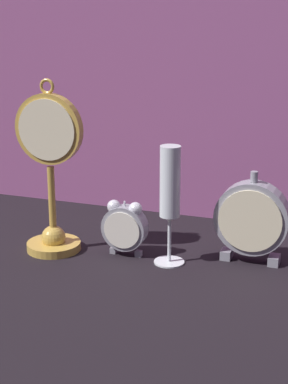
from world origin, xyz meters
The scene contains 6 objects.
ground_plane centered at (0.00, 0.00, 0.00)m, with size 4.00×4.00×0.00m, color black.
fabric_backdrop_drape centered at (0.00, 0.33, 0.34)m, with size 1.78×0.01×0.68m, color #8E4C7F.
pocket_watch_on_stand centered at (-0.17, 0.02, 0.15)m, with size 0.14×0.11×0.34m.
alarm_clock_twin_bell centered at (-0.03, 0.05, 0.06)m, with size 0.09×0.03×0.11m.
mantel_clock_silver centered at (0.21, 0.10, 0.09)m, with size 0.14×0.04×0.18m.
champagne_flute centered at (0.07, 0.04, 0.14)m, with size 0.06×0.06×0.23m.
Camera 1 is at (0.41, -1.04, 0.48)m, focal length 60.00 mm.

